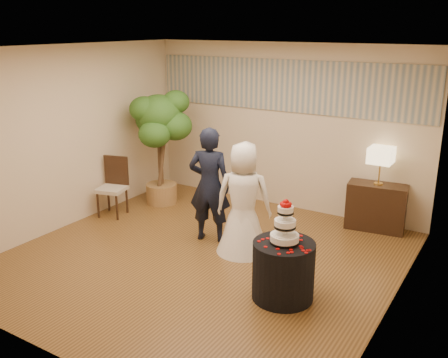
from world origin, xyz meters
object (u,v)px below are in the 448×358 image
Objects in this scene: wedding_cake at (285,221)px; table_lamp at (380,166)px; cake_table at (283,270)px; groom at (210,185)px; side_chair at (112,187)px; bride at (244,198)px; ficus_tree at (160,147)px; console at (376,207)px.

table_lamp is at bearing 82.54° from wedding_cake.
cake_table is 1.24× the size of table_lamp.
groom reaches higher than wedding_cake.
wedding_cake reaches higher than side_chair.
bride is 2.45m from ficus_tree.
cake_table is at bearing -97.46° from table_lamp.
side_chair is (-3.90, -1.72, 0.12)m from console.
cake_table is at bearing 119.64° from bride.
ficus_tree is 2.09× the size of side_chair.
side_chair is (-1.92, -0.04, -0.36)m from groom.
table_lamp reaches higher than wedding_cake.
wedding_cake is at bearing -97.46° from table_lamp.
table_lamp is at bearing -156.79° from groom.
ficus_tree reaches higher than bride.
groom reaches higher than cake_table.
ficus_tree is at bearing -45.65° from groom.
ficus_tree is (-3.59, -0.80, -0.00)m from table_lamp.
cake_table is 3.79m from ficus_tree.
wedding_cake is 0.54× the size of side_chair.
bride is 2.73× the size of table_lamp.
table_lamp is at bearing 0.00° from console.
table_lamp reaches higher than console.
cake_table is 2.74m from table_lamp.
ficus_tree is at bearing 150.70° from wedding_cake.
groom reaches higher than bride.
wedding_cake reaches higher than cake_table.
console is at bearing 0.00° from table_lamp.
table_lamp is (0.00, 0.00, 0.66)m from console.
side_chair is at bearing -156.19° from table_lamp.
cake_table is 0.82× the size of console.
side_chair is (-3.56, 0.91, -0.47)m from wedding_cake.
side_chair is (-3.90, -1.72, -0.54)m from table_lamp.
wedding_cake is 3.73m from ficus_tree.
wedding_cake is 0.60× the size of console.
console is at bearing 82.54° from wedding_cake.
console is 1.52× the size of table_lamp.
console is (0.34, 2.63, 0.02)m from cake_table.
groom is 1.93× the size of console.
cake_table is at bearing -29.30° from ficus_tree.
wedding_cake is at bearing 132.82° from groom.
wedding_cake is 2.65m from table_lamp.
console is 4.27m from side_chair.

